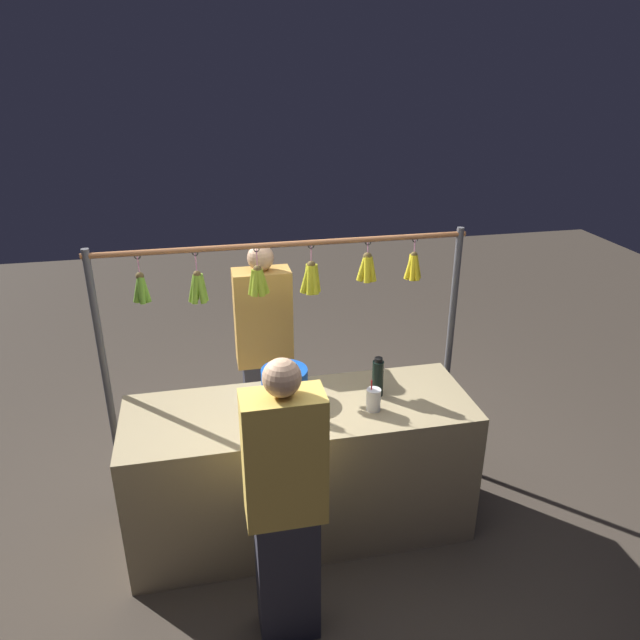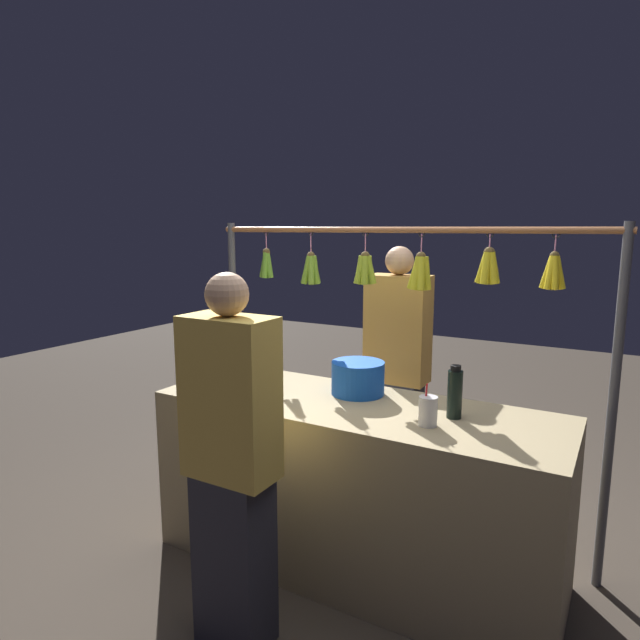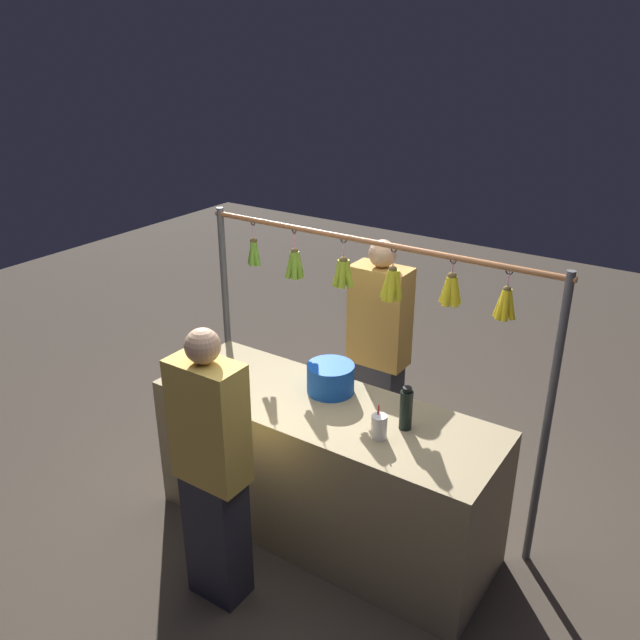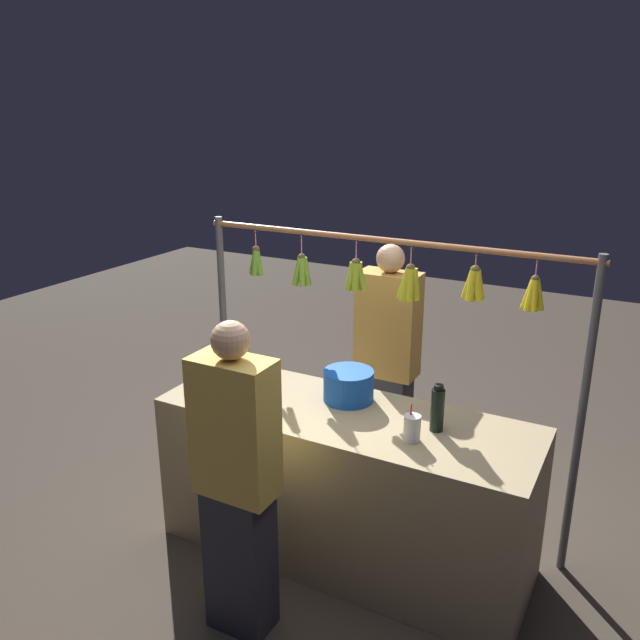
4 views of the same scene
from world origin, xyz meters
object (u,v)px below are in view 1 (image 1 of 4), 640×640
(drink_cup, at_px, (373,400))
(vendor_person, at_px, (265,357))
(water_bottle, at_px, (378,377))
(blue_bucket, at_px, (285,382))
(customer_person, at_px, (286,510))

(drink_cup, height_order, vendor_person, vendor_person)
(water_bottle, relative_size, drink_cup, 1.32)
(drink_cup, bearing_deg, water_bottle, -114.54)
(water_bottle, bearing_deg, drink_cup, 65.46)
(water_bottle, xyz_separation_m, drink_cup, (0.07, 0.15, -0.05))
(blue_bucket, height_order, customer_person, customer_person)
(water_bottle, xyz_separation_m, vendor_person, (0.57, -0.75, -0.18))
(vendor_person, height_order, customer_person, vendor_person)
(customer_person, bearing_deg, blue_bucket, -98.80)
(drink_cup, xyz_separation_m, vendor_person, (0.50, -0.90, -0.13))
(drink_cup, distance_m, customer_person, 0.86)
(drink_cup, relative_size, customer_person, 0.12)
(water_bottle, distance_m, vendor_person, 0.96)
(drink_cup, bearing_deg, customer_person, 45.14)
(vendor_person, bearing_deg, drink_cup, 119.11)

